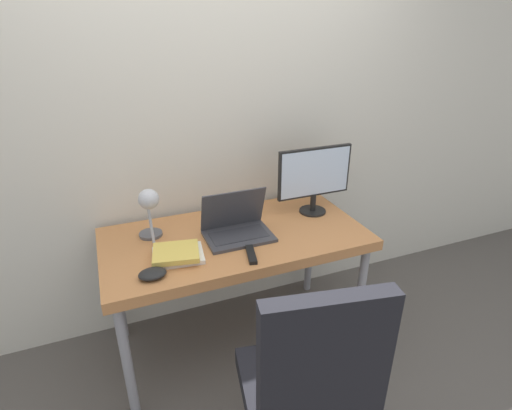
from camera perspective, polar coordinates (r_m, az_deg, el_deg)
ground_plane at (r=2.49m, az=0.54°, el=-24.08°), size 12.00×12.00×0.00m
wall_back at (r=2.47m, az=-6.64°, el=11.17°), size 8.00×0.05×2.60m
desk at (r=2.30m, az=-2.94°, el=-5.68°), size 1.47×0.75×0.78m
laptop at (r=2.23m, az=-2.75°, el=-3.16°), size 0.37×0.26×0.26m
monitor at (r=2.46m, az=8.36°, el=4.11°), size 0.48×0.17×0.42m
desk_lamp at (r=2.15m, az=-15.03°, el=-0.21°), size 0.13×0.24×0.33m
office_chair at (r=1.71m, az=7.65°, el=-24.37°), size 0.59×0.60×1.11m
book_stack at (r=2.08m, az=-11.22°, el=-6.89°), size 0.28×0.24×0.05m
tv_remote at (r=2.06m, az=-0.61°, el=-7.07°), size 0.08×0.17×0.02m
game_controller at (r=1.96m, az=-14.57°, el=-9.49°), size 0.13×0.10×0.04m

